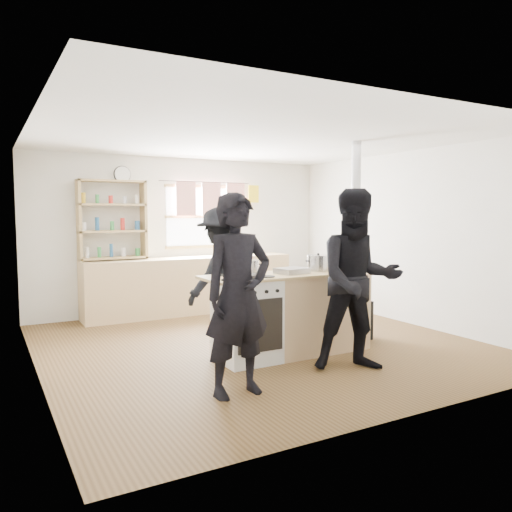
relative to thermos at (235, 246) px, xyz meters
The scene contains 14 objects.
ground 2.59m from the thermos, 109.58° to the right, with size 5.00×5.00×0.01m, color brown.
back_counter 1.00m from the thermos, behind, with size 3.40×0.55×0.90m, color tan.
shelving_unit 2.04m from the thermos, behind, with size 1.00×0.28×1.20m.
thermos is the anchor object (origin of this frame).
cooking_island 2.91m from the thermos, 103.11° to the right, with size 1.97×0.64×0.93m.
skillet_greens 3.26m from the thermos, 114.92° to the right, with size 0.41×0.41×0.05m.
roast_tray 2.87m from the thermos, 103.55° to the right, with size 0.37×0.33×0.06m.
stockpot_stove 2.78m from the thermos, 113.05° to the right, with size 0.21×0.21×0.18m.
stockpot_counter 2.72m from the thermos, 95.17° to the right, with size 0.28×0.28×0.21m.
bread_board 2.85m from the thermos, 89.27° to the right, with size 0.33×0.28×0.12m.
flue_heater 2.64m from the thermos, 80.79° to the right, with size 0.35×0.35×2.50m.
person_near_left 4.04m from the thermos, 116.09° to the right, with size 0.65×0.43×1.79m, color black.
person_near_right 3.61m from the thermos, 96.07° to the right, with size 0.90×0.70×1.86m, color black.
person_far 2.22m from the thermos, 120.41° to the right, with size 1.09×0.63×1.68m, color black.
Camera 1 is at (-2.94, -5.26, 1.61)m, focal length 35.00 mm.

